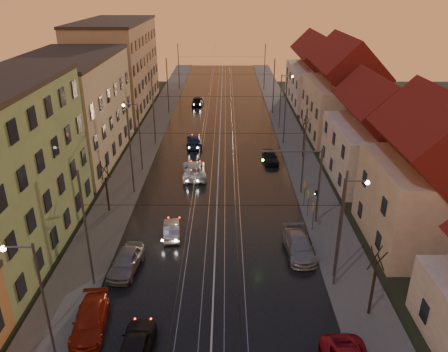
{
  "coord_description": "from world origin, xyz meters",
  "views": [
    {
      "loc": [
        0.85,
        -16.46,
        19.9
      ],
      "look_at": [
        0.69,
        21.38,
        3.11
      ],
      "focal_mm": 35.0,
      "sensor_mm": 36.0,
      "label": 1
    }
  ],
  "objects_px": {
    "driving_car_4": "(198,101)",
    "parked_right_1": "(299,246)",
    "driving_car_3": "(195,141)",
    "parked_right_2": "(270,157)",
    "street_lamp_3": "(283,96)",
    "street_lamp_2": "(137,130)",
    "parked_left_3": "(126,261)",
    "driving_car_1": "(172,229)",
    "street_lamp_1": "(345,219)",
    "parked_left_2": "(90,320)",
    "driving_car_2": "(194,170)",
    "traffic_light_mast": "(308,176)",
    "street_lamp_0": "(37,294)",
    "driving_car_0": "(136,346)"
  },
  "relations": [
    {
      "from": "traffic_light_mast",
      "to": "parked_left_2",
      "type": "relative_size",
      "value": 1.53
    },
    {
      "from": "driving_car_1",
      "to": "driving_car_4",
      "type": "relative_size",
      "value": 0.83
    },
    {
      "from": "parked_right_1",
      "to": "parked_right_2",
      "type": "bearing_deg",
      "value": 88.24
    },
    {
      "from": "street_lamp_2",
      "to": "parked_left_3",
      "type": "bearing_deg",
      "value": -82.69
    },
    {
      "from": "street_lamp_0",
      "to": "driving_car_0",
      "type": "bearing_deg",
      "value": 5.68
    },
    {
      "from": "street_lamp_2",
      "to": "street_lamp_3",
      "type": "height_order",
      "value": "same"
    },
    {
      "from": "driving_car_3",
      "to": "driving_car_4",
      "type": "height_order",
      "value": "driving_car_4"
    },
    {
      "from": "street_lamp_1",
      "to": "parked_right_1",
      "type": "bearing_deg",
      "value": 128.17
    },
    {
      "from": "street_lamp_1",
      "to": "street_lamp_3",
      "type": "xyz_separation_m",
      "value": [
        0.0,
        36.0,
        0.0
      ]
    },
    {
      "from": "driving_car_4",
      "to": "parked_right_2",
      "type": "height_order",
      "value": "driving_car_4"
    },
    {
      "from": "driving_car_0",
      "to": "parked_right_2",
      "type": "bearing_deg",
      "value": -108.41
    },
    {
      "from": "driving_car_0",
      "to": "driving_car_1",
      "type": "xyz_separation_m",
      "value": [
        0.53,
        13.23,
        -0.16
      ]
    },
    {
      "from": "parked_left_3",
      "to": "parked_right_2",
      "type": "distance_m",
      "value": 25.29
    },
    {
      "from": "parked_left_2",
      "to": "parked_right_2",
      "type": "bearing_deg",
      "value": 58.72
    },
    {
      "from": "parked_left_2",
      "to": "driving_car_3",
      "type": "bearing_deg",
      "value": 77.79
    },
    {
      "from": "driving_car_3",
      "to": "parked_right_1",
      "type": "height_order",
      "value": "parked_right_1"
    },
    {
      "from": "street_lamp_0",
      "to": "street_lamp_3",
      "type": "bearing_deg",
      "value": 67.52
    },
    {
      "from": "parked_right_1",
      "to": "driving_car_4",
      "type": "bearing_deg",
      "value": 100.02
    },
    {
      "from": "street_lamp_0",
      "to": "street_lamp_1",
      "type": "xyz_separation_m",
      "value": [
        18.21,
        8.0,
        0.0
      ]
    },
    {
      "from": "street_lamp_3",
      "to": "driving_car_3",
      "type": "height_order",
      "value": "street_lamp_3"
    },
    {
      "from": "driving_car_0",
      "to": "street_lamp_2",
      "type": "bearing_deg",
      "value": -79.21
    },
    {
      "from": "parked_left_3",
      "to": "driving_car_2",
      "type": "bearing_deg",
      "value": 83.86
    },
    {
      "from": "street_lamp_3",
      "to": "driving_car_4",
      "type": "distance_m",
      "value": 19.4
    },
    {
      "from": "street_lamp_3",
      "to": "driving_car_1",
      "type": "distance_m",
      "value": 33.19
    },
    {
      "from": "street_lamp_1",
      "to": "parked_left_2",
      "type": "distance_m",
      "value": 18.03
    },
    {
      "from": "street_lamp_0",
      "to": "driving_car_2",
      "type": "height_order",
      "value": "street_lamp_0"
    },
    {
      "from": "parked_left_3",
      "to": "parked_right_2",
      "type": "relative_size",
      "value": 1.14
    },
    {
      "from": "street_lamp_1",
      "to": "driving_car_3",
      "type": "xyz_separation_m",
      "value": [
        -12.39,
        28.23,
        -4.15
      ]
    },
    {
      "from": "driving_car_2",
      "to": "parked_left_2",
      "type": "bearing_deg",
      "value": 72.66
    },
    {
      "from": "street_lamp_1",
      "to": "driving_car_3",
      "type": "distance_m",
      "value": 31.11
    },
    {
      "from": "street_lamp_0",
      "to": "parked_left_2",
      "type": "bearing_deg",
      "value": 60.73
    },
    {
      "from": "driving_car_2",
      "to": "parked_right_1",
      "type": "height_order",
      "value": "driving_car_2"
    },
    {
      "from": "street_lamp_0",
      "to": "street_lamp_2",
      "type": "xyz_separation_m",
      "value": [
        0.0,
        28.0,
        0.0
      ]
    },
    {
      "from": "street_lamp_2",
      "to": "driving_car_2",
      "type": "height_order",
      "value": "street_lamp_2"
    },
    {
      "from": "parked_right_2",
      "to": "street_lamp_3",
      "type": "bearing_deg",
      "value": 73.25
    },
    {
      "from": "street_lamp_2",
      "to": "driving_car_3",
      "type": "distance_m",
      "value": 10.89
    },
    {
      "from": "parked_right_1",
      "to": "driving_car_1",
      "type": "bearing_deg",
      "value": 162.68
    },
    {
      "from": "street_lamp_3",
      "to": "driving_car_0",
      "type": "distance_m",
      "value": 45.72
    },
    {
      "from": "driving_car_0",
      "to": "parked_right_2",
      "type": "height_order",
      "value": "driving_car_0"
    },
    {
      "from": "street_lamp_0",
      "to": "street_lamp_3",
      "type": "relative_size",
      "value": 1.0
    },
    {
      "from": "driving_car_0",
      "to": "parked_left_3",
      "type": "height_order",
      "value": "same"
    },
    {
      "from": "driving_car_4",
      "to": "parked_right_1",
      "type": "bearing_deg",
      "value": 105.93
    },
    {
      "from": "street_lamp_2",
      "to": "driving_car_3",
      "type": "bearing_deg",
      "value": 54.74
    },
    {
      "from": "driving_car_2",
      "to": "parked_left_3",
      "type": "xyz_separation_m",
      "value": [
        -3.95,
        -17.49,
        0.02
      ]
    },
    {
      "from": "street_lamp_1",
      "to": "parked_left_2",
      "type": "relative_size",
      "value": 1.7
    },
    {
      "from": "traffic_light_mast",
      "to": "street_lamp_1",
      "type": "bearing_deg",
      "value": -82.09
    },
    {
      "from": "street_lamp_2",
      "to": "driving_car_4",
      "type": "xyz_separation_m",
      "value": [
        4.95,
        29.56,
        -4.11
      ]
    },
    {
      "from": "street_lamp_3",
      "to": "driving_car_3",
      "type": "relative_size",
      "value": 1.57
    },
    {
      "from": "street_lamp_2",
      "to": "driving_car_0",
      "type": "height_order",
      "value": "street_lamp_2"
    },
    {
      "from": "parked_left_2",
      "to": "parked_right_1",
      "type": "bearing_deg",
      "value": 25.45
    }
  ]
}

